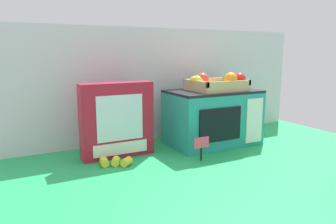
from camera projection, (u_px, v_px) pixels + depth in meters
The scene contains 8 objects.
ground_plane at pixel (187, 146), 1.54m from camera, with size 1.70×1.70×0.00m, color #219E54.
display_back_panel at pixel (167, 84), 1.68m from camera, with size 1.61×0.03×0.56m, color silver.
toy_microwave at pixel (213, 117), 1.57m from camera, with size 0.43×0.27×0.26m.
food_groups_crate at pixel (217, 84), 1.53m from camera, with size 0.27×0.20×0.09m.
cookie_set_box at pixel (117, 120), 1.37m from camera, with size 0.31×0.08×0.32m.
price_sign at pixel (201, 145), 1.33m from camera, with size 0.07×0.01×0.10m.
loose_toy_banana at pixel (116, 162), 1.28m from camera, with size 0.12×0.09×0.03m.
loose_toy_apple at pixel (250, 128), 1.75m from camera, with size 0.07×0.07×0.07m, color red.
Camera 1 is at (-0.77, -1.27, 0.44)m, focal length 34.54 mm.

